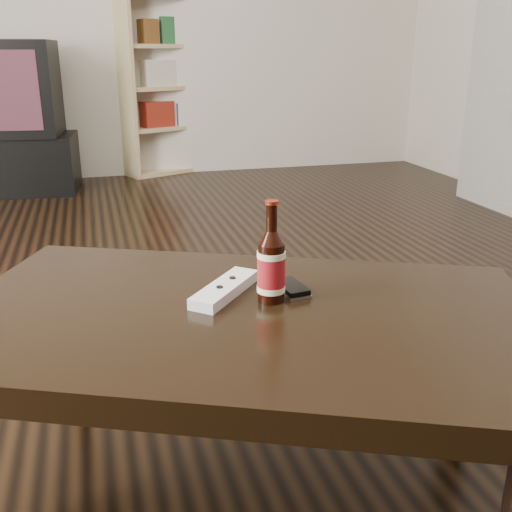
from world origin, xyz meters
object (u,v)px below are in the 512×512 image
object	(u,v)px
beer_bottle	(271,266)
remote	(225,289)
tv_stand	(3,164)
coffee_table	(239,336)
bookshelf	(160,84)
phone	(291,288)

from	to	relation	value
beer_bottle	remote	distance (m)	0.11
tv_stand	beer_bottle	world-z (taller)	beer_bottle
beer_bottle	coffee_table	bearing A→B (deg)	-157.19
remote	bookshelf	bearing A→B (deg)	125.63
tv_stand	remote	size ratio (longest dim) A/B	4.82
tv_stand	remote	distance (m)	3.08
tv_stand	bookshelf	distance (m)	1.24
phone	bookshelf	bearing A→B (deg)	79.51
beer_bottle	bookshelf	bearing A→B (deg)	86.45
tv_stand	beer_bottle	size ratio (longest dim) A/B	4.51
phone	remote	xyz separation A→B (m)	(-0.13, 0.02, 0.00)
tv_stand	coffee_table	xyz separation A→B (m)	(0.78, -3.06, 0.17)
beer_bottle	phone	distance (m)	0.09
bookshelf	beer_bottle	size ratio (longest dim) A/B	6.12
remote	coffee_table	bearing A→B (deg)	-43.96
coffee_table	phone	size ratio (longest dim) A/B	12.86
bookshelf	beer_bottle	distance (m)	3.48
remote	beer_bottle	bearing A→B (deg)	6.04
tv_stand	beer_bottle	xyz separation A→B (m)	(0.85, -3.03, 0.30)
coffee_table	phone	bearing A→B (deg)	26.49
tv_stand	coffee_table	bearing A→B (deg)	-69.93
bookshelf	phone	distance (m)	3.45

